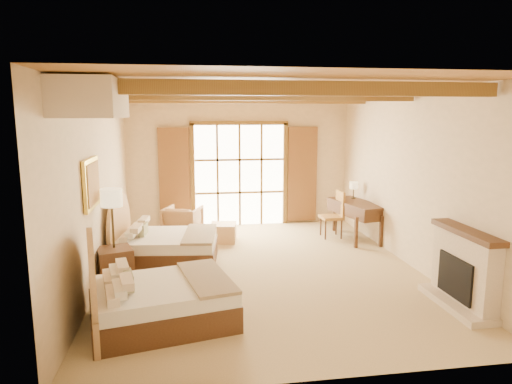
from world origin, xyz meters
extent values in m
plane|color=#D2B989|center=(0.00, 0.00, 0.00)|extent=(7.00, 7.00, 0.00)
plane|color=beige|center=(0.00, 3.50, 1.60)|extent=(5.50, 0.00, 5.50)
plane|color=beige|center=(-2.75, 0.00, 1.60)|extent=(0.00, 7.00, 7.00)
plane|color=beige|center=(2.75, 0.00, 1.60)|extent=(0.00, 7.00, 7.00)
plane|color=#A9763A|center=(0.00, 0.00, 3.20)|extent=(7.00, 7.00, 0.00)
cube|color=white|center=(0.00, 3.46, 1.25)|extent=(2.20, 0.02, 2.50)
cube|color=olive|center=(-1.60, 3.43, 1.25)|extent=(0.75, 0.06, 2.40)
cube|color=olive|center=(1.60, 3.43, 1.25)|extent=(0.75, 0.06, 2.40)
cube|color=beige|center=(2.62, -2.00, 0.55)|extent=(0.25, 1.30, 1.10)
cube|color=black|center=(2.55, -2.00, 0.45)|extent=(0.18, 0.80, 0.60)
cube|color=beige|center=(2.53, -2.00, 0.05)|extent=(0.45, 1.40, 0.10)
cube|color=#4F331C|center=(2.61, -2.00, 1.12)|extent=(0.30, 1.40, 0.08)
cube|color=gold|center=(-2.71, -0.75, 1.75)|extent=(0.05, 0.95, 0.75)
cube|color=gold|center=(-2.68, -0.75, 1.75)|extent=(0.02, 0.82, 0.62)
cube|color=beige|center=(-2.40, -2.00, 2.95)|extent=(0.70, 1.40, 0.45)
cube|color=#4F331C|center=(-1.67, -1.88, 0.18)|extent=(2.07, 1.73, 0.35)
cube|color=white|center=(-1.67, -1.88, 0.45)|extent=(2.03, 1.70, 0.19)
cube|color=#968463|center=(-1.05, -1.88, 0.56)|extent=(0.83, 1.49, 0.04)
cube|color=gray|center=(-2.09, -1.88, 0.66)|extent=(0.18, 0.39, 0.21)
cube|color=#4F331C|center=(-1.71, 0.64, 0.18)|extent=(1.98, 1.59, 0.36)
cube|color=white|center=(-1.71, 0.64, 0.45)|extent=(1.94, 1.56, 0.20)
cube|color=#968463|center=(-1.09, 0.64, 0.56)|extent=(0.71, 1.46, 0.04)
cube|color=gray|center=(-2.13, 0.64, 0.66)|extent=(0.15, 0.38, 0.21)
cube|color=#4F331C|center=(-2.49, -0.40, 0.32)|extent=(0.66, 0.66, 0.63)
cylinder|color=#332814|center=(-2.50, -0.34, 0.01)|extent=(0.23, 0.23, 0.03)
cylinder|color=#332814|center=(-2.50, -0.34, 0.70)|extent=(0.04, 0.04, 1.36)
cylinder|color=#FFEDAE|center=(-2.50, -0.34, 1.45)|extent=(0.34, 0.34, 0.28)
imported|color=#9E7043|center=(-1.42, 2.44, 0.36)|extent=(0.98, 1.00, 0.72)
cube|color=tan|center=(-0.54, 1.97, 0.20)|extent=(0.63, 0.63, 0.40)
cube|color=#4F331C|center=(2.44, 1.77, 0.80)|extent=(0.99, 1.65, 0.05)
cube|color=#4F331C|center=(2.44, 1.77, 0.66)|extent=(0.96, 1.60, 0.24)
cube|color=#B0833C|center=(1.91, 1.95, 0.46)|extent=(0.48, 0.48, 0.06)
cube|color=#B0833C|center=(2.11, 1.95, 0.77)|extent=(0.07, 0.46, 0.57)
cylinder|color=#332814|center=(2.52, 2.22, 0.84)|extent=(0.12, 0.12, 0.02)
cylinder|color=#332814|center=(2.52, 2.22, 0.97)|extent=(0.02, 0.02, 0.27)
cylinder|color=#FFEDAE|center=(2.52, 2.22, 1.14)|extent=(0.19, 0.19, 0.15)
camera|label=1|loc=(-1.30, -7.75, 2.77)|focal=32.00mm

